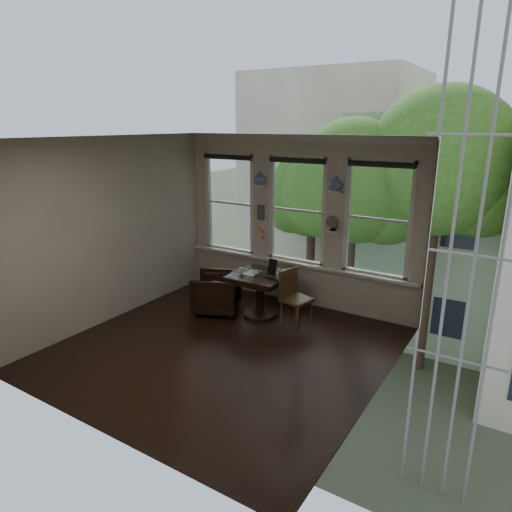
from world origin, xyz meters
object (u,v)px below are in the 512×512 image
Objects in this scene: mug at (242,271)px; side_chair_right at (297,299)px; armchair_left at (216,293)px; laptop at (272,279)px; table at (260,295)px.

side_chair_right is at bearing 5.93° from mug.
laptop is at bearing 72.87° from armchair_left.
mug reaches higher than armchair_left.
table is 0.98× the size of side_chair_right.
armchair_left is 1.12m from laptop.
side_chair_right reaches higher than armchair_left.
side_chair_right reaches higher than mug.
table is 0.71m from side_chair_right.
table is 0.51m from laptop.
table is 0.52m from mug.
armchair_left is at bearing -162.92° from mug.
armchair_left is 8.14× the size of mug.
mug reaches higher than laptop.
laptop is at bearing 119.02° from side_chair_right.
armchair_left is 1.47m from side_chair_right.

